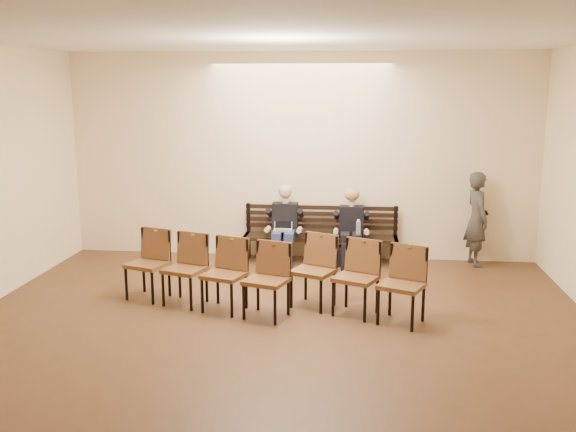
# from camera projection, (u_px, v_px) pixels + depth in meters

# --- Properties ---
(ground) EXTENTS (10.00, 10.00, 0.00)m
(ground) POSITION_uv_depth(u_px,v_px,m) (256.00, 385.00, 6.41)
(ground) COLOR #55311D
(ground) RESTS_ON ground
(room_walls) EXTENTS (8.02, 10.01, 3.51)m
(room_walls) POSITION_uv_depth(u_px,v_px,m) (266.00, 125.00, 6.67)
(room_walls) COLOR beige
(room_walls) RESTS_ON ground
(bench) EXTENTS (2.60, 0.90, 0.45)m
(bench) POSITION_uv_depth(u_px,v_px,m) (320.00, 249.00, 10.86)
(bench) COLOR black
(bench) RESTS_ON ground
(seated_man) EXTENTS (0.53, 0.73, 1.27)m
(seated_man) POSITION_uv_depth(u_px,v_px,m) (285.00, 226.00, 10.72)
(seated_man) COLOR black
(seated_man) RESTS_ON ground
(seated_woman) EXTENTS (0.50, 0.69, 1.17)m
(seated_woman) POSITION_uv_depth(u_px,v_px,m) (351.00, 231.00, 10.61)
(seated_woman) COLOR black
(seated_woman) RESTS_ON ground
(laptop) EXTENTS (0.34, 0.29, 0.22)m
(laptop) POSITION_uv_depth(u_px,v_px,m) (282.00, 232.00, 10.59)
(laptop) COLOR silver
(laptop) RESTS_ON bench
(water_bottle) EXTENTS (0.09, 0.09, 0.25)m
(water_bottle) POSITION_uv_depth(u_px,v_px,m) (358.00, 234.00, 10.39)
(water_bottle) COLOR silver
(water_bottle) RESTS_ON bench
(bag) EXTENTS (0.46, 0.35, 0.31)m
(bag) POSITION_uv_depth(u_px,v_px,m) (335.00, 256.00, 10.69)
(bag) COLOR black
(bag) RESTS_ON ground
(passerby) EXTENTS (0.56, 0.73, 1.80)m
(passerby) POSITION_uv_depth(u_px,v_px,m) (477.00, 212.00, 10.55)
(passerby) COLOR #38332D
(passerby) RESTS_ON ground
(chair_row_front) EXTENTS (1.83, 1.21, 0.98)m
(chair_row_front) POSITION_uv_depth(u_px,v_px,m) (356.00, 278.00, 8.30)
(chair_row_front) COLOR brown
(chair_row_front) RESTS_ON ground
(chair_row_back) EXTENTS (2.41, 1.25, 0.97)m
(chair_row_back) POSITION_uv_depth(u_px,v_px,m) (204.00, 272.00, 8.58)
(chair_row_back) COLOR brown
(chair_row_back) RESTS_ON ground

